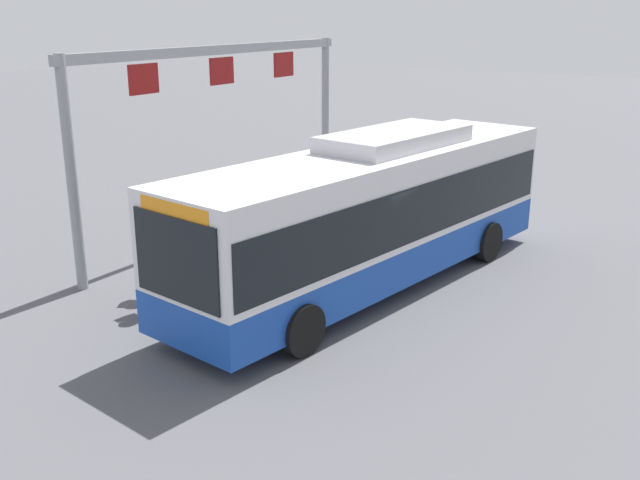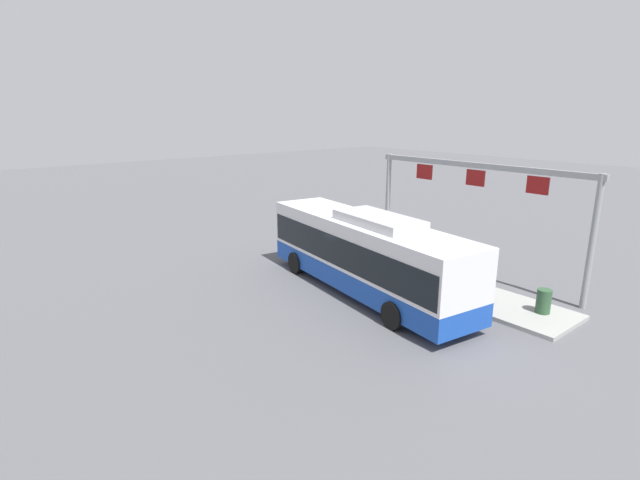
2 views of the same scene
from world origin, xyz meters
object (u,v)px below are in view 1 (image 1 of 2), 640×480
bus_main (372,209)px  person_boarding (158,257)px  person_waiting_near (154,271)px  trash_bin (368,189)px  person_waiting_mid (199,234)px

bus_main → person_boarding: (3.08, -3.62, -0.92)m
person_waiting_near → person_boarding: bearing=142.1°
person_boarding → trash_bin: 9.02m
person_waiting_mid → person_waiting_near: bearing=-107.4°
bus_main → trash_bin: (-5.93, -3.39, -1.20)m
person_boarding → person_waiting_near: size_ratio=1.00×
person_waiting_near → person_waiting_mid: (-2.09, -0.64, 0.16)m
person_boarding → person_waiting_near: bearing=-80.6°
person_boarding → bus_main: bearing=9.9°
person_boarding → person_waiting_near: (0.70, 0.58, 0.00)m
person_boarding → trash_bin: (-9.01, 0.22, -0.28)m
person_boarding → person_waiting_mid: size_ratio=1.00×
bus_main → person_waiting_near: bus_main is taller
trash_bin → person_waiting_mid: bearing=-2.1°
person_boarding → trash_bin: size_ratio=1.86×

